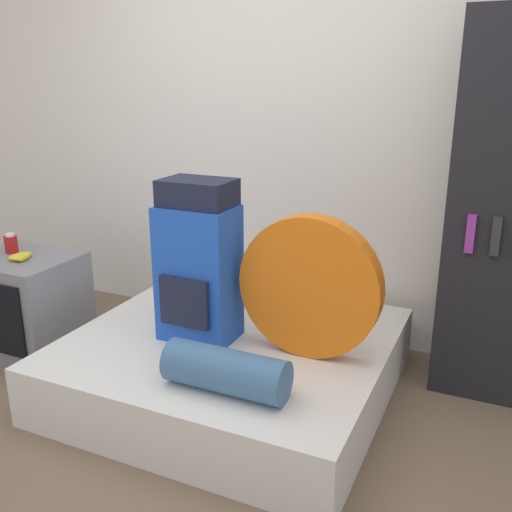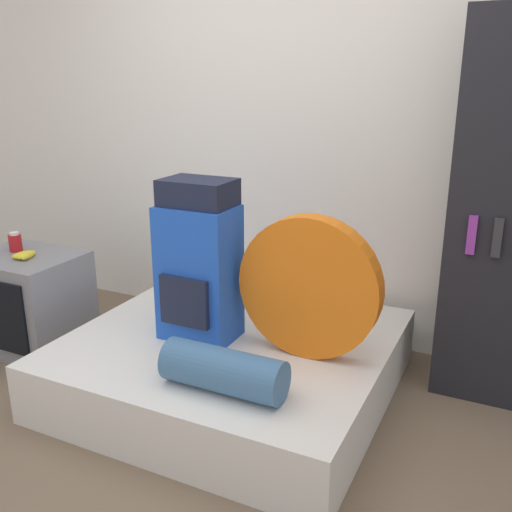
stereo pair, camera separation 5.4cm
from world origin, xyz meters
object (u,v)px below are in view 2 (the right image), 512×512
(tent_bag, at_px, (309,287))
(sleeping_roll, at_px, (224,370))
(backpack, at_px, (199,263))
(television, at_px, (28,301))
(canister, at_px, (15,242))

(tent_bag, height_order, sleeping_roll, tent_bag)
(backpack, distance_m, sleeping_roll, 0.63)
(television, bearing_deg, tent_bag, 2.43)
(backpack, xyz_separation_m, sleeping_roll, (0.37, -0.42, -0.30))
(backpack, relative_size, television, 1.29)
(sleeping_roll, bearing_deg, television, 165.74)
(television, bearing_deg, sleeping_roll, -14.26)
(tent_bag, xyz_separation_m, sleeping_roll, (-0.20, -0.47, -0.25))
(sleeping_roll, xyz_separation_m, canister, (-1.66, 0.45, 0.24))
(backpack, relative_size, sleeping_roll, 1.50)
(sleeping_roll, height_order, television, television)
(sleeping_roll, distance_m, canister, 1.74)
(tent_bag, relative_size, television, 1.09)
(backpack, xyz_separation_m, canister, (-1.30, 0.03, -0.06))
(tent_bag, height_order, television, tent_bag)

